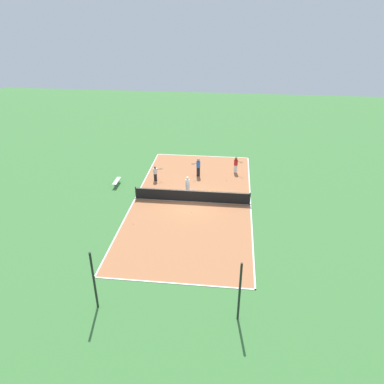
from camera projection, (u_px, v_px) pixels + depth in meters
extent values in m
plane|color=#3D7538|center=(192.00, 202.00, 30.99)|extent=(80.00, 80.00, 0.00)
cube|color=#AD6B42|center=(192.00, 202.00, 30.98)|extent=(9.73, 20.20, 0.02)
cube|color=white|center=(251.00, 205.00, 30.51)|extent=(0.10, 20.20, 0.00)
cube|color=white|center=(135.00, 198.00, 31.45)|extent=(0.10, 20.20, 0.00)
cube|color=white|center=(202.00, 156.00, 39.83)|extent=(9.73, 0.10, 0.00)
cube|color=white|center=(173.00, 283.00, 22.12)|extent=(9.73, 0.10, 0.00)
cube|color=white|center=(192.00, 201.00, 30.98)|extent=(9.73, 0.10, 0.00)
cylinder|color=black|center=(250.00, 199.00, 30.27)|extent=(0.10, 0.10, 1.07)
cylinder|color=black|center=(136.00, 193.00, 31.20)|extent=(0.10, 0.10, 1.07)
cube|color=black|center=(192.00, 196.00, 30.74)|extent=(9.43, 0.03, 1.02)
cube|color=white|center=(192.00, 191.00, 30.52)|extent=(9.43, 0.04, 0.06)
cube|color=silver|center=(117.00, 181.00, 33.52)|extent=(0.36, 1.58, 0.04)
cylinder|color=#4C4C51|center=(119.00, 180.00, 34.18)|extent=(0.08, 0.08, 0.41)
cylinder|color=#4C4C51|center=(115.00, 186.00, 33.06)|extent=(0.08, 0.08, 0.41)
cube|color=black|center=(155.00, 177.00, 34.35)|extent=(0.31, 0.29, 0.71)
cylinder|color=silver|center=(155.00, 171.00, 34.07)|extent=(0.48, 0.48, 0.50)
sphere|color=brown|center=(155.00, 167.00, 33.91)|extent=(0.21, 0.21, 0.21)
cylinder|color=#262626|center=(158.00, 169.00, 34.11)|extent=(0.27, 0.15, 0.03)
torus|color=black|center=(161.00, 169.00, 34.19)|extent=(0.40, 0.40, 0.02)
cube|color=black|center=(198.00, 172.00, 35.19)|extent=(0.32, 0.32, 0.90)
cylinder|color=blue|center=(198.00, 164.00, 34.84)|extent=(0.51, 0.51, 0.63)
sphere|color=tan|center=(198.00, 160.00, 34.63)|extent=(0.27, 0.27, 0.27)
cylinder|color=#262626|center=(196.00, 163.00, 34.60)|extent=(0.23, 0.20, 0.03)
torus|color=black|center=(193.00, 164.00, 34.47)|extent=(0.43, 0.43, 0.02)
cube|color=white|center=(188.00, 191.00, 31.75)|extent=(0.32, 0.32, 0.88)
cylinder|color=white|center=(187.00, 183.00, 31.40)|extent=(0.51, 0.51, 0.61)
sphere|color=beige|center=(187.00, 178.00, 31.20)|extent=(0.26, 0.26, 0.26)
cube|color=white|center=(235.00, 169.00, 35.85)|extent=(0.32, 0.30, 0.81)
cylinder|color=red|center=(236.00, 162.00, 35.54)|extent=(0.49, 0.49, 0.56)
sphere|color=brown|center=(236.00, 158.00, 35.35)|extent=(0.24, 0.24, 0.24)
cylinder|color=#262626|center=(239.00, 162.00, 35.30)|extent=(0.26, 0.17, 0.03)
torus|color=black|center=(241.00, 162.00, 35.15)|extent=(0.42, 0.42, 0.02)
sphere|color=#CCE033|center=(192.00, 212.00, 29.34)|extent=(0.07, 0.07, 0.07)
sphere|color=#CCE033|center=(133.00, 224.00, 27.87)|extent=(0.07, 0.07, 0.07)
sphere|color=#CCE033|center=(226.00, 180.00, 34.53)|extent=(0.07, 0.07, 0.07)
cylinder|color=black|center=(240.00, 292.00, 18.88)|extent=(0.12, 0.12, 3.65)
cylinder|color=black|center=(94.00, 281.00, 19.63)|extent=(0.12, 0.12, 3.65)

